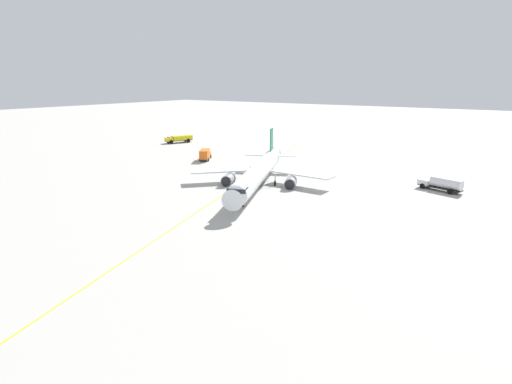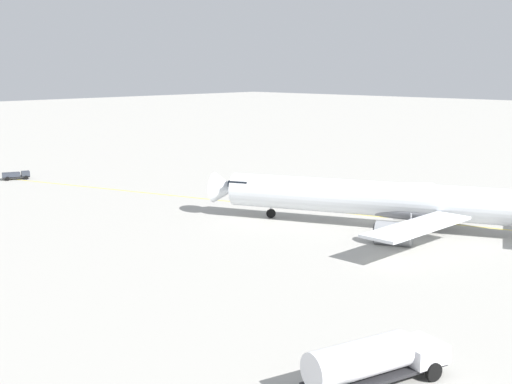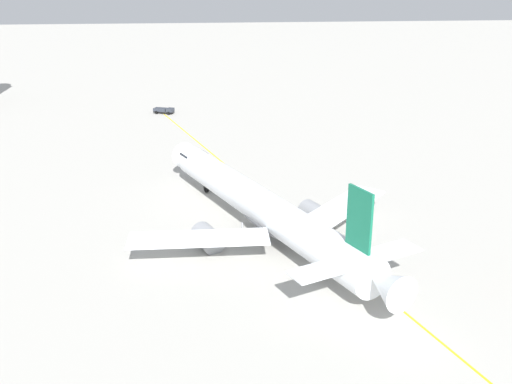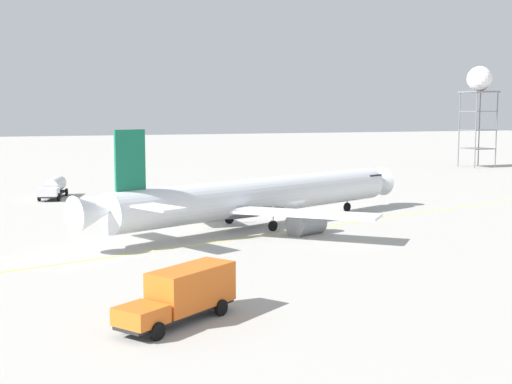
# 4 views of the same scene
# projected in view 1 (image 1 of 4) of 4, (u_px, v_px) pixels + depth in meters

# --- Properties ---
(ground_plane) EXTENTS (600.00, 600.00, 0.00)m
(ground_plane) POSITION_uv_depth(u_px,v_px,m) (248.00, 191.00, 87.14)
(ground_plane) COLOR #ADAAA3
(airliner_main) EXTENTS (30.02, 43.01, 10.87)m
(airliner_main) POSITION_uv_depth(u_px,v_px,m) (259.00, 173.00, 90.12)
(airliner_main) COLOR silver
(airliner_main) RESTS_ON ground_plane
(catering_truck_truck) EXTENTS (6.44, 8.25, 3.10)m
(catering_truck_truck) POSITION_uv_depth(u_px,v_px,m) (205.00, 154.00, 120.47)
(catering_truck_truck) COLOR #232326
(catering_truck_truck) RESTS_ON ground_plane
(fuel_tanker_truck) EXTENTS (9.27, 4.95, 2.87)m
(fuel_tanker_truck) POSITION_uv_depth(u_px,v_px,m) (442.00, 183.00, 86.90)
(fuel_tanker_truck) COLOR #232326
(fuel_tanker_truck) RESTS_ON ground_plane
(fire_tender_truck) EXTENTS (6.64, 10.36, 2.50)m
(fire_tender_truck) POSITION_uv_depth(u_px,v_px,m) (179.00, 138.00, 154.10)
(fire_tender_truck) COLOR #232326
(fire_tender_truck) RESTS_ON ground_plane
(taxiway_centreline) EXTENTS (37.23, 126.07, 0.01)m
(taxiway_centreline) POSITION_uv_depth(u_px,v_px,m) (238.00, 185.00, 92.38)
(taxiway_centreline) COLOR yellow
(taxiway_centreline) RESTS_ON ground_plane
(safety_cone_near) EXTENTS (0.36, 0.36, 0.55)m
(safety_cone_near) POSITION_uv_depth(u_px,v_px,m) (276.00, 157.00, 123.27)
(safety_cone_near) COLOR orange
(safety_cone_near) RESTS_ON ground_plane
(safety_cone_mid) EXTENTS (0.36, 0.36, 0.55)m
(safety_cone_mid) POSITION_uv_depth(u_px,v_px,m) (278.00, 155.00, 126.57)
(safety_cone_mid) COLOR orange
(safety_cone_mid) RESTS_ON ground_plane
(safety_cone_far) EXTENTS (0.36, 0.36, 0.55)m
(safety_cone_far) POSITION_uv_depth(u_px,v_px,m) (279.00, 153.00, 131.04)
(safety_cone_far) COLOR orange
(safety_cone_far) RESTS_ON ground_plane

